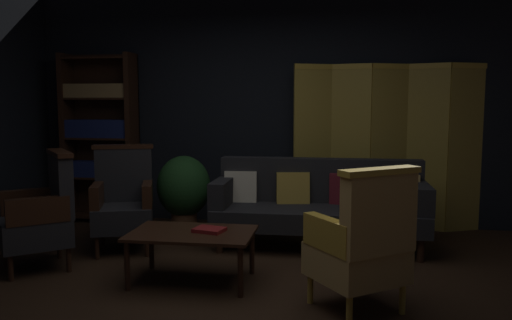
% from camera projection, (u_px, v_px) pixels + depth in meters
% --- Properties ---
extents(ground_plane, '(10.00, 10.00, 0.00)m').
position_uv_depth(ground_plane, '(240.00, 294.00, 3.97)').
color(ground_plane, black).
extents(back_wall, '(7.20, 0.10, 2.80)m').
position_uv_depth(back_wall, '(277.00, 108.00, 6.21)').
color(back_wall, black).
rests_on(back_wall, ground_plane).
extents(folding_screen, '(2.16, 0.31, 1.90)m').
position_uv_depth(folding_screen, '(388.00, 144.00, 5.91)').
color(folding_screen, '#B29338').
rests_on(folding_screen, ground_plane).
extents(bookshelf, '(0.90, 0.32, 2.05)m').
position_uv_depth(bookshelf, '(100.00, 135.00, 6.33)').
color(bookshelf, black).
rests_on(bookshelf, ground_plane).
extents(velvet_couch, '(2.12, 0.78, 0.88)m').
position_uv_depth(velvet_couch, '(319.00, 202.00, 5.26)').
color(velvet_couch, black).
rests_on(velvet_couch, ground_plane).
extents(coffee_table, '(1.00, 0.64, 0.42)m').
position_uv_depth(coffee_table, '(192.00, 237.00, 4.20)').
color(coffee_table, black).
rests_on(coffee_table, ground_plane).
extents(armchair_gilt_accent, '(0.81, 0.81, 1.04)m').
position_uv_depth(armchair_gilt_accent, '(362.00, 244.00, 3.59)').
color(armchair_gilt_accent, gold).
rests_on(armchair_gilt_accent, ground_plane).
extents(armchair_wing_left, '(0.74, 0.73, 1.04)m').
position_uv_depth(armchair_wing_left, '(123.00, 201.00, 5.13)').
color(armchair_wing_left, black).
rests_on(armchair_wing_left, ground_plane).
extents(armchair_wing_right, '(0.81, 0.81, 1.04)m').
position_uv_depth(armchair_wing_right, '(43.00, 214.00, 4.55)').
color(armchair_wing_right, black).
rests_on(armchair_wing_right, ground_plane).
extents(potted_plant, '(0.59, 0.59, 0.88)m').
position_uv_depth(potted_plant, '(184.00, 189.00, 5.69)').
color(potted_plant, brown).
rests_on(potted_plant, ground_plane).
extents(book_red_leather, '(0.27, 0.23, 0.03)m').
position_uv_depth(book_red_leather, '(209.00, 230.00, 4.20)').
color(book_red_leather, maroon).
rests_on(book_red_leather, coffee_table).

